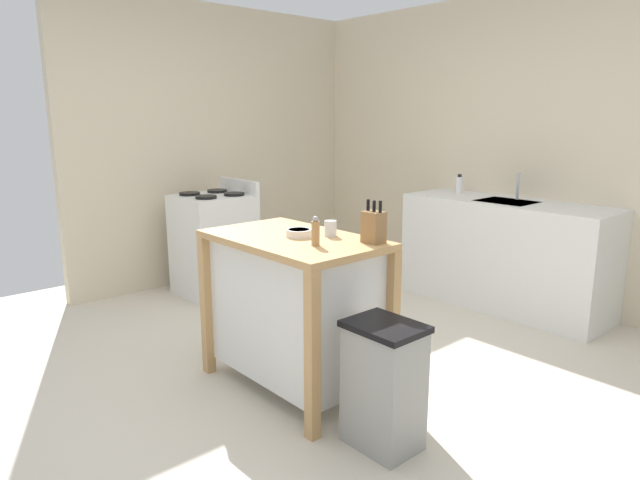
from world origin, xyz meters
TOP-DOWN VIEW (x-y plane):
  - ground_plane at (0.00, 0.00)m, footprint 6.02×6.02m
  - wall_back at (0.00, 2.51)m, footprint 4.81×0.10m
  - wall_left at (-2.41, 0.96)m, footprint 0.10×3.11m
  - kitchen_island at (0.00, -0.06)m, footprint 1.06×0.64m
  - knife_block at (0.41, 0.16)m, footprint 0.11×0.09m
  - bowl_ceramic_small at (0.03, -0.04)m, footprint 0.15×0.15m
  - drinking_cup at (0.13, 0.10)m, footprint 0.07×0.07m
  - pepper_grinder at (0.25, -0.12)m, footprint 0.04×0.04m
  - trash_bin at (0.77, -0.14)m, footprint 0.36×0.28m
  - sink_counter at (0.05, 2.16)m, footprint 1.71×0.60m
  - sink_faucet at (0.05, 2.30)m, footprint 0.02×0.02m
  - bottle_hand_soap at (-0.51, 2.28)m, footprint 0.06×0.06m
  - stove at (-1.86, 0.52)m, footprint 0.60×0.60m

SIDE VIEW (x-z plane):
  - ground_plane at x=0.00m, z-range 0.00..0.00m
  - trash_bin at x=0.77m, z-range 0.00..0.63m
  - sink_counter at x=0.05m, z-range 0.00..0.90m
  - stove at x=-1.86m, z-range -0.05..0.97m
  - kitchen_island at x=0.00m, z-range 0.05..0.96m
  - bowl_ceramic_small at x=0.03m, z-range 0.91..0.96m
  - drinking_cup at x=0.13m, z-range 0.91..1.00m
  - bottle_hand_soap at x=-0.51m, z-range 0.89..1.06m
  - pepper_grinder at x=0.25m, z-range 0.91..1.06m
  - knife_block at x=0.41m, z-range 0.88..1.12m
  - sink_faucet at x=0.05m, z-range 0.90..1.12m
  - wall_back at x=0.00m, z-range 0.00..2.60m
  - wall_left at x=-2.41m, z-range 0.00..2.60m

